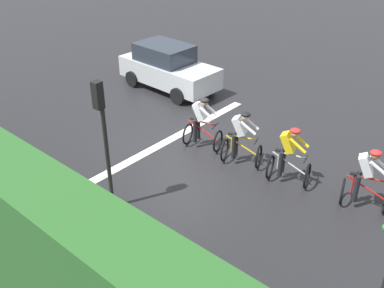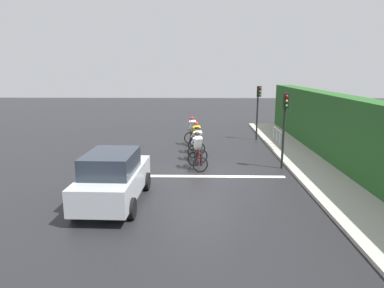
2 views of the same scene
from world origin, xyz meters
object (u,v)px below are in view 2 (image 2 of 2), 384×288
Objects in this scene: traffic_light_near_crossing at (285,119)px; cyclist_second at (197,139)px; cyclist_fourth at (198,152)px; car_silver at (113,178)px; pedestrian_railing_kerbside at (278,135)px; cyclist_mid at (198,145)px; cyclist_lead at (192,132)px; traffic_light_far_junction at (258,104)px.

cyclist_second is at bearing 144.03° from traffic_light_near_crossing.
cyclist_second is 2.95m from cyclist_fourth.
car_silver is 1.60× the size of pedestrian_railing_kerbside.
traffic_light_near_crossing is 4.57m from pedestrian_railing_kerbside.
traffic_light_near_crossing is at bearing -18.61° from cyclist_mid.
pedestrian_railing_kerbside is at bearing 80.16° from traffic_light_near_crossing.
pedestrian_railing_kerbside is (4.57, 1.48, -0.05)m from cyclist_second.
cyclist_fourth reaches higher than pedestrian_railing_kerbside.
traffic_light_far_junction reaches higher than cyclist_lead.
pedestrian_railing_kerbside is at bearing 17.92° from cyclist_second.
pedestrian_railing_kerbside is (7.23, 8.43, -0.12)m from car_silver.
car_silver is at bearing -121.10° from traffic_light_far_junction.
cyclist_fourth is at bearing -119.04° from traffic_light_far_junction.
cyclist_lead is 9.25m from car_silver.
traffic_light_far_junction is (3.68, 6.63, 1.43)m from cyclist_fourth.
cyclist_second is 5.44m from traffic_light_far_junction.
traffic_light_near_crossing reaches higher than cyclist_mid.
traffic_light_near_crossing reaches higher than cyclist_lead.
cyclist_fourth is 6.31m from pedestrian_railing_kerbside.
cyclist_second and cyclist_fourth have the same top height.
cyclist_fourth is at bearing 55.69° from car_silver.
cyclist_fourth is at bearing -88.59° from cyclist_second.
cyclist_fourth is (0.33, -4.93, 0.00)m from cyclist_lead.
cyclist_fourth is at bearing -86.14° from cyclist_lead.
cyclist_lead is 1.00× the size of cyclist_mid.
cyclist_fourth is 0.64× the size of pedestrian_railing_kerbside.
cyclist_fourth is at bearing -177.35° from traffic_light_near_crossing.
car_silver is 1.24× the size of traffic_light_far_junction.
cyclist_second is at bearing -162.08° from pedestrian_railing_kerbside.
cyclist_lead is 1.00× the size of cyclist_second.
cyclist_fourth is 4.02m from traffic_light_near_crossing.
car_silver reaches higher than pedestrian_railing_kerbside.
traffic_light_near_crossing is at bearing -99.84° from pedestrian_railing_kerbside.
car_silver is at bearing -124.31° from cyclist_fourth.
cyclist_lead is 1.00× the size of cyclist_fourth.
cyclist_second is at bearing -82.50° from cyclist_lead.
cyclist_lead is 0.40× the size of car_silver.
traffic_light_near_crossing is 6.46m from traffic_light_far_junction.
traffic_light_near_crossing is (3.77, -1.27, 1.43)m from cyclist_mid.
cyclist_fourth is (0.01, -1.44, 0.00)m from cyclist_mid.
cyclist_mid is at bearing -87.73° from cyclist_second.
traffic_light_far_junction is 2.77m from pedestrian_railing_kerbside.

